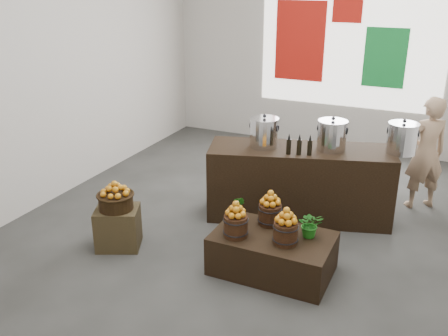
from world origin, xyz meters
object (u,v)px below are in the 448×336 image
at_px(crate, 118,228).
at_px(display_table, 272,253).
at_px(counter, 299,183).
at_px(wicker_basket, 116,202).
at_px(stock_pot_left, 264,133).
at_px(shopper, 426,153).
at_px(stock_pot_center, 332,136).
at_px(stock_pot_right, 402,139).

xyz_separation_m(crate, display_table, (1.83, 0.26, -0.03)).
xyz_separation_m(crate, counter, (1.70, 1.66, 0.23)).
xyz_separation_m(wicker_basket, stock_pot_left, (1.24, 1.52, 0.55)).
xyz_separation_m(crate, shopper, (3.15, 2.66, 0.53)).
distance_m(wicker_basket, display_table, 1.89).
relative_size(counter, stock_pot_left, 6.47).
bearing_deg(stock_pot_left, wicker_basket, -129.25).
bearing_deg(stock_pot_left, display_table, -64.88).
relative_size(crate, stock_pot_center, 1.37).
bearing_deg(counter, stock_pot_right, 0.00).
distance_m(crate, counter, 2.38).
distance_m(crate, wicker_basket, 0.34).
height_order(crate, stock_pot_center, stock_pot_center).
bearing_deg(stock_pot_right, crate, -144.95).
relative_size(display_table, stock_pot_center, 3.50).
bearing_deg(shopper, wicker_basket, 6.06).
bearing_deg(counter, shopper, 17.70).
relative_size(crate, counter, 0.21).
xyz_separation_m(stock_pot_left, stock_pot_center, (0.81, 0.25, 0.00)).
distance_m(wicker_basket, stock_pot_center, 2.76).
distance_m(display_table, stock_pot_left, 1.67).
relative_size(display_table, stock_pot_left, 3.50).
height_order(wicker_basket, shopper, shopper).
height_order(crate, stock_pot_left, stock_pot_left).
bearing_deg(stock_pot_right, stock_pot_center, -163.11).
distance_m(stock_pot_center, stock_pot_right, 0.85).
height_order(counter, stock_pot_center, stock_pot_center).
bearing_deg(shopper, stock_pot_right, 32.47).
bearing_deg(wicker_basket, stock_pot_left, 50.75).
height_order(crate, display_table, crate).
height_order(display_table, stock_pot_left, stock_pot_left).
height_order(crate, counter, counter).
bearing_deg(stock_pot_left, stock_pot_right, 16.89).
bearing_deg(crate, stock_pot_right, 35.05).
relative_size(wicker_basket, counter, 0.17).
bearing_deg(stock_pot_center, counter, -163.11).
xyz_separation_m(wicker_basket, stock_pot_center, (2.05, 1.76, 0.55)).
relative_size(counter, stock_pot_center, 6.47).
xyz_separation_m(crate, stock_pot_left, (1.24, 1.52, 0.89)).
bearing_deg(counter, crate, -152.59).
bearing_deg(stock_pot_left, stock_pot_center, 16.89).
bearing_deg(shopper, counter, 0.49).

